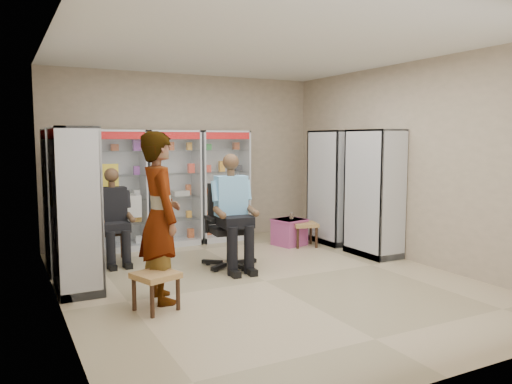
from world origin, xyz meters
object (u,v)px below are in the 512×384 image
cabinet_left_far (65,200)px  woven_stool_b (156,291)px  pink_trunk (289,232)px  woven_stool_a (304,234)px  cabinet_back_right (223,186)px  standing_man (160,217)px  cabinet_left_near (76,210)px  seated_shopkeeper (230,215)px  wooden_chair (112,231)px  cabinet_back_left (118,191)px  office_chair (229,225)px  cabinet_right_near (374,193)px  cabinet_back_mid (173,188)px  cabinet_right_far (333,187)px

cabinet_left_far → woven_stool_b: bearing=16.2°
pink_trunk → woven_stool_a: size_ratio=1.16×
cabinet_back_right → standing_man: 3.52m
cabinet_left_near → seated_shopkeeper: bearing=94.2°
pink_trunk → woven_stool_a: pink_trunk is taller
woven_stool_a → standing_man: bearing=-150.8°
cabinet_left_far → standing_man: 2.10m
cabinet_back_right → seated_shopkeeper: bearing=-110.6°
cabinet_back_right → wooden_chair: bearing=-161.2°
wooden_chair → seated_shopkeeper: bearing=-38.3°
cabinet_back_left → cabinet_back_right: bearing=0.0°
office_chair → cabinet_left_far: bearing=162.1°
cabinet_back_left → seated_shopkeeper: 2.23m
wooden_chair → pink_trunk: size_ratio=1.97×
cabinet_left_near → woven_stool_a: (3.85, 0.86, -0.79)m
woven_stool_b → cabinet_back_left: bearing=84.9°
wooden_chair → woven_stool_a: size_ratio=2.28×
seated_shopkeeper → pink_trunk: seated_shopkeeper is taller
cabinet_left_near → office_chair: bearing=95.6°
wooden_chair → standing_man: size_ratio=0.48×
wooden_chair → woven_stool_a: bearing=-7.8°
office_chair → pink_trunk: 1.81m
cabinet_right_near → cabinet_left_near: size_ratio=1.00×
woven_stool_b → cabinet_left_far: bearing=106.2°
woven_stool_b → seated_shopkeeper: bearing=41.2°
cabinet_left_far → cabinet_left_near: same height
cabinet_back_right → cabinet_right_near: 2.76m
cabinet_back_mid → standing_man: 3.07m
wooden_chair → cabinet_left_far: bearing=-163.6°
cabinet_back_right → woven_stool_b: cabinet_back_right is taller
office_chair → seated_shopkeeper: seated_shopkeeper is taller
cabinet_back_right → woven_stool_b: (-2.18, -3.17, -0.79)m
cabinet_right_far → cabinet_right_near: bearing=-180.0°
cabinet_back_right → wooden_chair: size_ratio=2.13×
cabinet_back_left → seated_shopkeeper: bearing=-57.4°
cabinet_right_near → woven_stool_b: (-3.81, -0.94, -0.79)m
woven_stool_a → woven_stool_b: 3.78m
office_chair → standing_man: (-1.33, -1.05, 0.36)m
cabinet_left_near → seated_shopkeeper: 2.15m
cabinet_back_right → cabinet_left_far: size_ratio=1.00×
cabinet_back_mid → cabinet_left_far: size_ratio=1.00×
cabinet_left_far → pink_trunk: (3.67, -0.03, -0.77)m
cabinet_left_far → wooden_chair: (0.68, 0.20, -0.53)m
pink_trunk → cabinet_back_right: bearing=131.4°
cabinet_back_left → standing_man: bearing=-92.6°
cabinet_right_near → woven_stool_b: bearing=103.8°
cabinet_right_near → pink_trunk: 1.68m
wooden_chair → seated_shopkeeper: size_ratio=0.61×
cabinet_right_far → woven_stool_b: bearing=118.1°
cabinet_back_left → office_chair: size_ratio=1.65×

